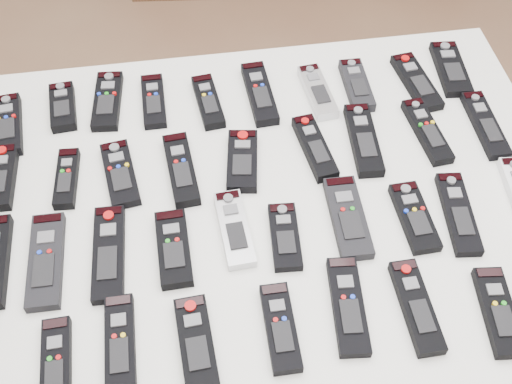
{
  "coord_description": "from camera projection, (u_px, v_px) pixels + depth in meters",
  "views": [
    {
      "loc": [
        -0.25,
        -0.86,
        1.78
      ],
      "look_at": [
        -0.14,
        -0.11,
        0.8
      ],
      "focal_mm": 45.0,
      "sensor_mm": 36.0,
      "label": 1
    }
  ],
  "objects": [
    {
      "name": "ground",
      "position": [
        295.0,
        320.0,
        1.95
      ],
      "size": [
        4.0,
        4.0,
        0.0
      ],
      "primitive_type": "plane",
      "color": "brown",
      "rests_on": "ground"
    },
    {
      "name": "table",
      "position": [
        256.0,
        215.0,
        1.3
      ],
      "size": [
        1.25,
        0.88,
        0.78
      ],
      "color": "white",
      "rests_on": "ground"
    },
    {
      "name": "remote_0",
      "position": [
        8.0,
        125.0,
        1.36
      ],
      "size": [
        0.07,
        0.17,
        0.02
      ],
      "primitive_type": "cube",
      "rotation": [
        0.0,
        0.0,
        0.1
      ],
      "color": "black",
      "rests_on": "table"
    },
    {
      "name": "remote_1",
      "position": [
        63.0,
        107.0,
        1.4
      ],
      "size": [
        0.06,
        0.14,
        0.02
      ],
      "primitive_type": "cube",
      "rotation": [
        0.0,
        0.0,
        0.08
      ],
      "color": "black",
      "rests_on": "table"
    },
    {
      "name": "remote_2",
      "position": [
        107.0,
        101.0,
        1.41
      ],
      "size": [
        0.07,
        0.17,
        0.02
      ],
      "primitive_type": "cube",
      "rotation": [
        0.0,
        0.0,
        -0.09
      ],
      "color": "black",
      "rests_on": "table"
    },
    {
      "name": "remote_3",
      "position": [
        154.0,
        101.0,
        1.41
      ],
      "size": [
        0.05,
        0.16,
        0.02
      ],
      "primitive_type": "cube",
      "rotation": [
        0.0,
        0.0,
        0.01
      ],
      "color": "black",
      "rests_on": "table"
    },
    {
      "name": "remote_4",
      "position": [
        208.0,
        102.0,
        1.41
      ],
      "size": [
        0.06,
        0.16,
        0.02
      ],
      "primitive_type": "cube",
      "rotation": [
        0.0,
        0.0,
        0.1
      ],
      "color": "black",
      "rests_on": "table"
    },
    {
      "name": "remote_5",
      "position": [
        260.0,
        94.0,
        1.42
      ],
      "size": [
        0.06,
        0.19,
        0.02
      ],
      "primitive_type": "cube",
      "rotation": [
        0.0,
        0.0,
        0.05
      ],
      "color": "black",
      "rests_on": "table"
    },
    {
      "name": "remote_6",
      "position": [
        317.0,
        92.0,
        1.43
      ],
      "size": [
        0.06,
        0.16,
        0.02
      ],
      "primitive_type": "cube",
      "rotation": [
        0.0,
        0.0,
        0.09
      ],
      "color": "#B7B7BC",
      "rests_on": "table"
    },
    {
      "name": "remote_7",
      "position": [
        357.0,
        85.0,
        1.44
      ],
      "size": [
        0.05,
        0.15,
        0.02
      ],
      "primitive_type": "cube",
      "rotation": [
        0.0,
        0.0,
        -0.02
      ],
      "color": "black",
      "rests_on": "table"
    },
    {
      "name": "remote_8",
      "position": [
        416.0,
        82.0,
        1.45
      ],
      "size": [
        0.07,
        0.18,
        0.02
      ],
      "primitive_type": "cube",
      "rotation": [
        0.0,
        0.0,
        0.12
      ],
      "color": "black",
      "rests_on": "table"
    },
    {
      "name": "remote_9",
      "position": [
        451.0,
        69.0,
        1.47
      ],
      "size": [
        0.08,
        0.18,
        0.02
      ],
      "primitive_type": "cube",
      "rotation": [
        0.0,
        0.0,
        -0.09
      ],
      "color": "black",
      "rests_on": "table"
    },
    {
      "name": "remote_10",
      "position": [
        0.0,
        177.0,
        1.28
      ],
      "size": [
        0.06,
        0.16,
        0.02
      ],
      "primitive_type": "cube",
      "rotation": [
        0.0,
        0.0,
        -0.02
      ],
      "color": "black",
      "rests_on": "table"
    },
    {
      "name": "remote_11",
      "position": [
        67.0,
        178.0,
        1.28
      ],
      "size": [
        0.05,
        0.14,
        0.02
      ],
      "primitive_type": "cube",
      "rotation": [
        0.0,
        0.0,
        -0.06
      ],
      "color": "black",
      "rests_on": "table"
    },
    {
      "name": "remote_12",
      "position": [
        120.0,
        174.0,
        1.28
      ],
      "size": [
        0.08,
        0.17,
        0.02
      ],
      "primitive_type": "cube",
      "rotation": [
        0.0,
        0.0,
        0.14
      ],
      "color": "black",
      "rests_on": "table"
    },
    {
      "name": "remote_13",
      "position": [
        181.0,
        169.0,
        1.29
      ],
      "size": [
        0.06,
        0.18,
        0.02
      ],
      "primitive_type": "cube",
      "rotation": [
        0.0,
        0.0,
        0.08
      ],
      "color": "black",
      "rests_on": "table"
    },
    {
      "name": "remote_14",
      "position": [
        242.0,
        161.0,
        1.3
      ],
      "size": [
        0.08,
        0.16,
        0.02
      ],
      "primitive_type": "cube",
      "rotation": [
        0.0,
        0.0,
        -0.16
      ],
      "color": "black",
      "rests_on": "table"
    },
    {
      "name": "remote_15",
      "position": [
        315.0,
        148.0,
        1.32
      ],
      "size": [
        0.07,
        0.17,
        0.02
      ],
      "primitive_type": "cube",
      "rotation": [
        0.0,
        0.0,
        0.13
      ],
      "color": "black",
      "rests_on": "table"
    },
    {
      "name": "remote_16",
      "position": [
        363.0,
        140.0,
        1.34
      ],
      "size": [
        0.07,
        0.19,
        0.02
      ],
      "primitive_type": "cube",
      "rotation": [
        0.0,
        0.0,
        -0.07
      ],
      "color": "black",
      "rests_on": "table"
    },
    {
      "name": "remote_17",
      "position": [
        427.0,
        131.0,
        1.35
      ],
      "size": [
        0.06,
        0.18,
        0.02
      ],
      "primitive_type": "cube",
      "rotation": [
        0.0,
        0.0,
        0.09
      ],
      "color": "black",
      "rests_on": "table"
    },
    {
      "name": "remote_18",
      "position": [
        485.0,
        125.0,
        1.37
      ],
      "size": [
        0.05,
        0.19,
        0.02
      ],
      "primitive_type": "cube",
      "rotation": [
        0.0,
        0.0,
        -0.01
      ],
      "color": "black",
      "rests_on": "table"
    },
    {
      "name": "remote_20",
      "position": [
        46.0,
        261.0,
        1.16
      ],
      "size": [
        0.06,
        0.2,
        0.02
      ],
      "primitive_type": "cube",
      "rotation": [
        0.0,
        0.0,
        -0.01
      ],
      "color": "black",
      "rests_on": "table"
    },
    {
      "name": "remote_21",
      "position": [
        109.0,
        253.0,
        1.17
      ],
      "size": [
        0.06,
        0.2,
        0.02
      ],
      "primitive_type": "cube",
      "rotation": [
        0.0,
        0.0,
        -0.03
      ],
      "color": "black",
      "rests_on": "table"
    },
    {
      "name": "remote_22",
      "position": [
        174.0,
        248.0,
        1.17
      ],
      "size": [
        0.06,
        0.16,
        0.02
      ],
      "primitive_type": "cube",
      "rotation": [
        0.0,
        0.0,
        0.02
      ],
      "color": "black",
      "rests_on": "table"
    },
    {
      "name": "remote_23",
      "position": [
        234.0,
        229.0,
        1.2
      ],
      "size": [
        0.06,
        0.17,
        0.02
      ],
      "primitive_type": "cube",
      "rotation": [
        0.0,
        0.0,
        0.06
      ],
      "color": "#B7B7BC",
      "rests_on": "table"
    },
    {
      "name": "remote_24",
      "position": [
        285.0,
        237.0,
        1.19
      ],
      "size": [
        0.06,
        0.15,
        0.02
      ],
      "primitive_type": "cube",
      "rotation": [
        0.0,
        0.0,
        -0.07
      ],
      "color": "black",
      "rests_on": "table"
    },
    {
      "name": "remote_25",
      "position": [
        348.0,
        217.0,
        1.22
      ],
      "size": [
        0.07,
        0.18,
        0.02
      ],
      "primitive_type": "cube",
      "rotation": [
        0.0,
        0.0,
        -0.02
      ],
      "color": "black",
      "rests_on": "table"
    },
    {
      "name": "remote_26",
      "position": [
        414.0,
        217.0,
        1.22
      ],
      "size": [
        0.06,
        0.16,
        0.02
      ],
      "primitive_type": "cube",
      "rotation": [
        0.0,
        0.0,
        0.03
      ],
      "color": "black",
      "rests_on": "table"
    },
    {
      "name": "remote_27",
      "position": [
        458.0,
        213.0,
        1.22
      ],
      "size": [
        0.07,
        0.19,
        0.02
      ],
      "primitive_type": "cube",
      "rotation": [
        0.0,
        0.0,
        -0.11
      ],
      "color": "black",
      "rests_on": "table"
    },
    {
      "name": "remote_30",
      "position": [
        56.0,
        366.0,
        1.04
      ],
      "size": [
        0.05,
        0.17,
        0.02
      ],
      "primitive_type": "cube",
      "rotation": [
        0.0,
        0.0,
        0.02
      ],
      "color": "black",
      "rests_on": "table"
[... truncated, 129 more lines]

